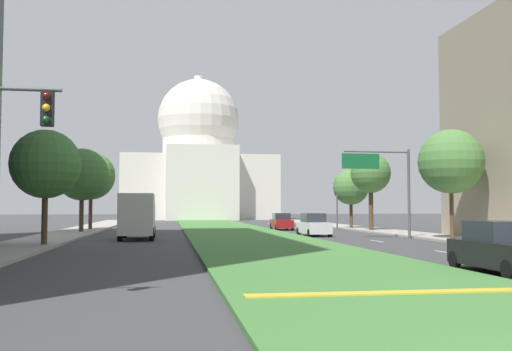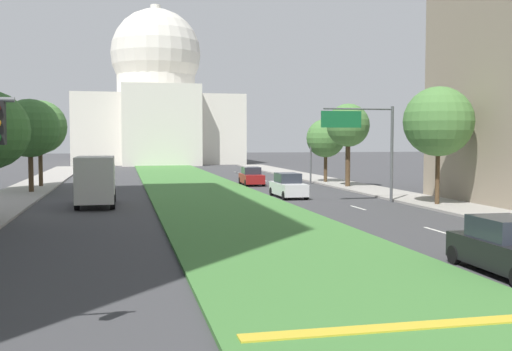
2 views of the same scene
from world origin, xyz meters
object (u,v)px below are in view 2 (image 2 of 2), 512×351
street_tree_left_distant (40,127)px  sedan_lead_stopped (508,248)px  sedan_distant (251,177)px  box_truck_delivery (96,180)px  street_tree_right_far (348,126)px  capitol_building (157,104)px  traffic_light_far_right (311,149)px  overhead_guide_sign (366,134)px  street_tree_left_far (30,128)px  street_tree_right_mid (438,122)px  sedan_midblock (288,186)px  street_tree_right_distant (326,138)px

street_tree_left_distant → sedan_lead_stopped: size_ratio=1.72×
sedan_distant → box_truck_delivery: 20.34m
street_tree_right_far → street_tree_left_distant: size_ratio=0.96×
capitol_building → traffic_light_far_right: (11.44, -55.91, -7.35)m
traffic_light_far_right → street_tree_left_distant: bearing=178.3°
overhead_guide_sign → box_truck_delivery: size_ratio=1.02×
street_tree_left_far → sedan_distant: street_tree_left_far is taller
capitol_building → street_tree_right_far: bearing=-78.0°
sedan_lead_stopped → sedan_distant: 38.15m
street_tree_right_mid → box_truck_delivery: street_tree_right_mid is taller
street_tree_left_distant → sedan_midblock: bearing=-35.5°
overhead_guide_sign → box_truck_delivery: (-17.66, 1.73, -2.95)m
street_tree_right_far → street_tree_right_distant: (-0.08, 5.71, -1.09)m
sedan_midblock → capitol_building: bearing=94.7°
capitol_building → street_tree_left_far: 62.79m
sedan_distant → box_truck_delivery: box_truck_delivery is taller
street_tree_right_mid → street_tree_right_far: (-0.28, 14.97, 0.06)m
capitol_building → traffic_light_far_right: bearing=-78.4°
overhead_guide_sign → capitol_building: bearing=97.6°
street_tree_left_far → sedan_midblock: (18.91, -7.57, -4.29)m
street_tree_right_mid → street_tree_left_far: size_ratio=1.02×
street_tree_right_distant → sedan_midblock: bearing=-119.5°
street_tree_right_far → sedan_lead_stopped: bearing=-102.6°
street_tree_left_far → capitol_building: bearing=77.8°
capitol_building → sedan_lead_stopped: bearing=-86.5°
street_tree_right_mid → street_tree_left_distant: bearing=141.5°
sedan_lead_stopped → sedan_midblock: 25.79m
sedan_distant → street_tree_right_distant: bearing=5.2°
street_tree_left_far → street_tree_left_distant: bearing=90.2°
street_tree_right_mid → box_truck_delivery: 22.09m
overhead_guide_sign → sedan_lead_stopped: (-4.06, -21.14, -3.79)m
street_tree_left_far → sedan_midblock: street_tree_left_far is taller
sedan_midblock → sedan_distant: sedan_midblock is taller
street_tree_right_mid → overhead_guide_sign: bearing=140.2°
capitol_building → sedan_lead_stopped: capitol_building is taller
traffic_light_far_right → street_tree_left_distant: 24.81m
overhead_guide_sign → street_tree_right_distant: 17.98m
street_tree_right_far → overhead_guide_sign: bearing=-105.5°
traffic_light_far_right → sedan_distant: traffic_light_far_right is taller
street_tree_left_far → street_tree_right_far: 26.36m
traffic_light_far_right → street_tree_left_far: street_tree_left_far is taller
capitol_building → box_truck_delivery: bearing=-96.3°
capitol_building → sedan_distant: (5.52, -56.33, -9.87)m
street_tree_left_far → overhead_guide_sign: bearing=-27.9°
street_tree_right_far → sedan_distant: 10.22m
capitol_building → street_tree_left_far: size_ratio=3.84×
traffic_light_far_right → overhead_guide_sign: overhead_guide_sign is taller
street_tree_left_distant → box_truck_delivery: 17.69m
street_tree_right_far → sedan_lead_stopped: (-7.38, -33.11, -4.62)m
overhead_guide_sign → sedan_distant: overhead_guide_sign is taller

